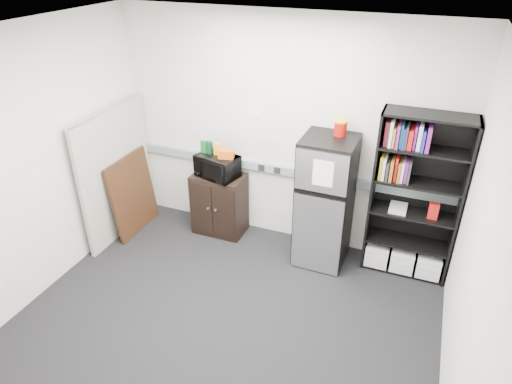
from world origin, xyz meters
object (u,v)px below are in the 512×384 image
at_px(cubicle_partition, 117,173).
at_px(refrigerator, 325,202).
at_px(microwave, 217,166).
at_px(bookshelf, 415,199).
at_px(cabinet, 219,204).

height_order(cubicle_partition, refrigerator, cubicle_partition).
xyz_separation_m(microwave, refrigerator, (1.35, -0.06, -0.17)).
bearing_deg(microwave, bookshelf, 15.54).
bearing_deg(cabinet, cubicle_partition, -160.09).
relative_size(bookshelf, cabinet, 2.33).
bearing_deg(bookshelf, microwave, -177.97).
relative_size(cabinet, microwave, 1.62).
relative_size(microwave, refrigerator, 0.32).
bearing_deg(cabinet, microwave, -90.00).
bearing_deg(cabinet, refrigerator, -3.41).
distance_m(cubicle_partition, refrigerator, 2.53).
bearing_deg(microwave, cabinet, 103.51).
bearing_deg(cabinet, bookshelf, 1.63).
height_order(cubicle_partition, microwave, cubicle_partition).
distance_m(microwave, refrigerator, 1.36).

